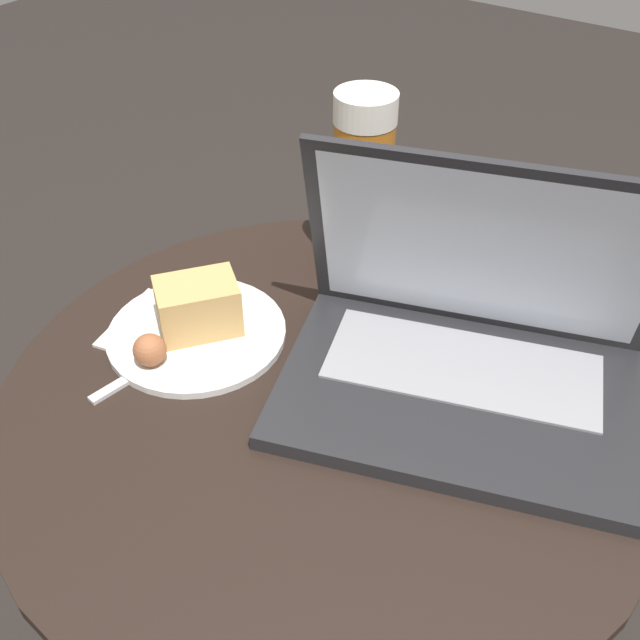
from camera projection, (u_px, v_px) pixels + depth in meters
ground_plane at (324, 632)px, 1.14m from camera, size 6.00×6.00×0.00m
table at (325, 468)px, 0.89m from camera, size 0.72×0.72×0.51m
napkin at (181, 334)px, 0.89m from camera, size 0.19×0.15×0.00m
laptop at (466, 347)px, 0.79m from camera, size 0.44×0.36×0.26m
beer_glass at (363, 187)px, 0.92m from camera, size 0.08×0.08×0.24m
snack_plate at (195, 321)px, 0.88m from camera, size 0.21×0.21×0.07m
fork at (168, 355)px, 0.86m from camera, size 0.05×0.18×0.00m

